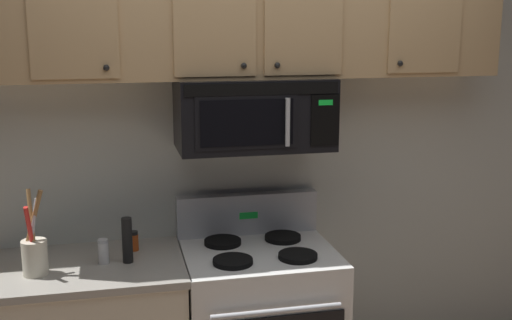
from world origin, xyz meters
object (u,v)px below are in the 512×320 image
(over_range_microwave, at_px, (254,113))
(spice_jar, at_px, (134,241))
(salt_shaker, at_px, (103,251))
(pepper_mill, at_px, (127,240))
(utensil_crock_cream, at_px, (34,252))

(over_range_microwave, height_order, spice_jar, over_range_microwave)
(over_range_microwave, bearing_deg, salt_shaker, -170.82)
(pepper_mill, bearing_deg, utensil_crock_cream, -171.33)
(over_range_microwave, bearing_deg, utensil_crock_cream, -169.54)
(pepper_mill, bearing_deg, spice_jar, 77.93)
(salt_shaker, bearing_deg, pepper_mill, -5.02)
(utensil_crock_cream, relative_size, pepper_mill, 1.79)
(over_range_microwave, distance_m, salt_shaker, 0.98)
(over_range_microwave, height_order, salt_shaker, over_range_microwave)
(utensil_crock_cream, xyz_separation_m, spice_jar, (0.45, 0.22, -0.06))
(utensil_crock_cream, relative_size, salt_shaker, 3.30)
(over_range_microwave, distance_m, utensil_crock_cream, 1.21)
(salt_shaker, bearing_deg, spice_jar, 45.58)
(utensil_crock_cream, bearing_deg, spice_jar, 26.44)
(spice_jar, bearing_deg, over_range_microwave, -2.55)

